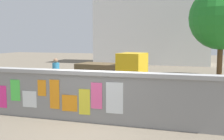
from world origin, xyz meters
TOP-DOWN VIEW (x-y plane):
  - ground at (0.00, 8.00)m, footprint 60.00×60.00m
  - poster_wall at (-0.01, -0.00)m, footprint 8.06×0.42m
  - auto_rickshaw_truck at (-1.09, 5.93)m, footprint 3.78×2.02m
  - motorcycle at (2.02, 2.96)m, footprint 1.88×0.67m
  - bicycle_near at (-2.29, 1.93)m, footprint 1.71×0.44m
  - person_walking at (-3.55, 4.18)m, footprint 0.47×0.47m
  - tree_roadside at (4.49, 11.65)m, footprint 4.17×4.17m
  - building_background at (-1.44, 21.09)m, footprint 11.79×4.85m

SIDE VIEW (x-z plane):
  - ground at x=0.00m, z-range 0.00..0.00m
  - bicycle_near at x=-2.29m, z-range -0.11..0.84m
  - motorcycle at x=2.02m, z-range 0.03..0.90m
  - poster_wall at x=-0.01m, z-range 0.02..1.61m
  - auto_rickshaw_truck at x=-1.09m, z-range -0.02..1.83m
  - person_walking at x=-3.55m, z-range 0.18..1.80m
  - tree_roadside at x=4.49m, z-range 0.91..6.93m
  - building_background at x=-1.44m, z-range 0.02..8.59m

